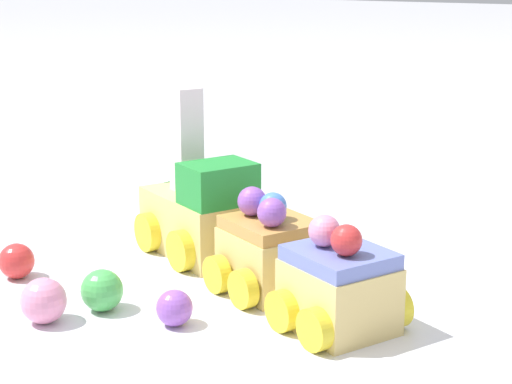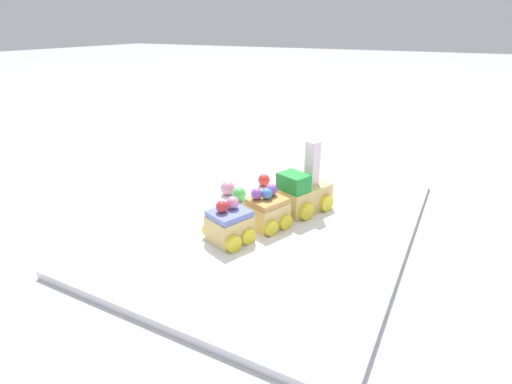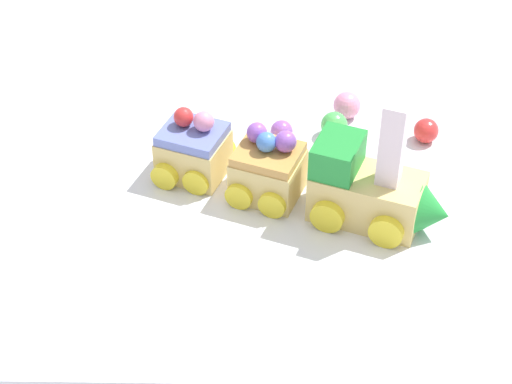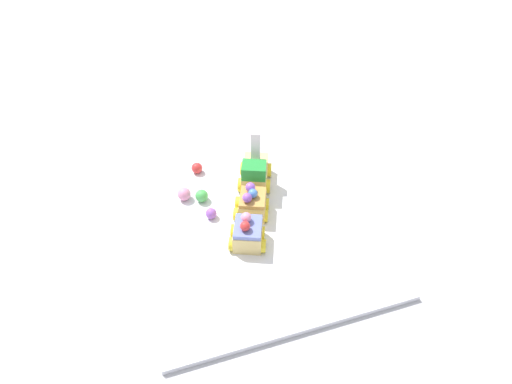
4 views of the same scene
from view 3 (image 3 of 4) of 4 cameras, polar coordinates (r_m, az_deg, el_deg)
ground_plane at (r=0.81m, az=3.17°, el=-0.75°), size 10.00×10.00×0.00m
display_board at (r=0.80m, az=3.19°, el=-0.43°), size 0.60×0.44×0.01m
cake_train_locomotive at (r=0.76m, az=7.89°, el=0.13°), size 0.13×0.10×0.13m
cake_car_caramel at (r=0.78m, az=0.83°, el=1.59°), size 0.08×0.09×0.07m
cake_car_blueberry at (r=0.81m, az=-4.18°, el=2.76°), size 0.08×0.09×0.07m
gumball_pink at (r=0.90m, az=6.08°, el=5.77°), size 0.03×0.03×0.03m
gumball_red at (r=0.87m, az=11.27°, el=4.04°), size 0.03×0.03×0.03m
gumball_purple at (r=0.86m, az=1.72°, el=4.07°), size 0.02×0.02×0.02m
gumball_green at (r=0.87m, az=5.23°, el=4.48°), size 0.03×0.03×0.03m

